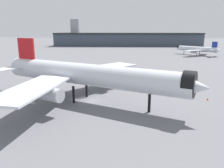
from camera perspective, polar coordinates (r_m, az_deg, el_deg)
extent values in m
plane|color=slate|center=(59.48, -5.24, -4.38)|extent=(900.00, 900.00, 0.00)
cylinder|color=silver|center=(57.58, -6.21, 2.41)|extent=(50.83, 24.32, 5.55)
cone|color=silver|center=(48.15, 20.47, -0.67)|extent=(7.67, 7.29, 5.44)
cone|color=silver|center=(75.42, -22.92, 4.11)|extent=(8.64, 7.54, 5.27)
cylinder|color=black|center=(48.20, 19.21, -0.04)|extent=(4.37, 6.13, 5.60)
cube|color=silver|center=(71.92, -2.29, 4.21)|extent=(21.46, 23.55, 0.44)
cylinder|color=#B7BAC1|center=(69.24, -2.57, 2.29)|extent=(7.95, 5.52, 3.05)
cube|color=silver|center=(49.68, -19.65, -1.00)|extent=(9.78, 24.05, 0.44)
cylinder|color=#B7BAC1|center=(51.13, -16.20, -2.45)|extent=(7.95, 5.52, 3.05)
cube|color=red|center=(71.66, -21.12, 7.41)|extent=(6.06, 2.81, 8.88)
cube|color=silver|center=(76.96, -17.95, 5.13)|extent=(7.84, 10.51, 0.33)
cube|color=silver|center=(69.20, -25.22, 3.56)|extent=(7.84, 10.51, 0.33)
cylinder|color=black|center=(51.55, 9.56, -4.83)|extent=(0.67, 0.67, 4.44)
cylinder|color=black|center=(62.52, -6.57, -1.39)|extent=(0.67, 0.67, 4.44)
cylinder|color=black|center=(58.03, -9.85, -2.71)|extent=(0.67, 0.67, 4.44)
cylinder|color=silver|center=(176.44, 20.89, 8.44)|extent=(25.75, 22.49, 3.55)
cone|color=silver|center=(183.74, 16.58, 8.95)|extent=(5.23, 5.18, 3.48)
cone|color=silver|center=(170.22, 25.54, 7.84)|extent=(5.71, 5.56, 3.38)
cylinder|color=black|center=(183.36, 16.78, 9.01)|extent=(3.54, 3.77, 3.59)
cube|color=silver|center=(167.68, 20.27, 8.10)|extent=(14.32, 11.46, 0.28)
cylinder|color=#B7BAC1|center=(169.59, 20.27, 7.76)|extent=(4.54, 4.26, 1.95)
cube|color=silver|center=(183.28, 22.78, 8.30)|extent=(9.75, 14.64, 0.28)
cylinder|color=#B7BAC1|center=(182.18, 22.31, 7.95)|extent=(4.54, 4.26, 1.95)
cube|color=navy|center=(170.93, 24.87, 8.88)|extent=(3.04, 2.64, 5.69)
cube|color=silver|center=(167.51, 24.49, 7.99)|extent=(5.67, 6.00, 0.21)
cube|color=silver|center=(174.25, 25.44, 8.07)|extent=(5.67, 6.00, 0.21)
cylinder|color=black|center=(181.27, 18.02, 7.77)|extent=(0.43, 0.43, 2.84)
cylinder|color=black|center=(174.38, 20.98, 7.32)|extent=(0.43, 0.43, 2.84)
cylinder|color=black|center=(177.72, 21.52, 7.38)|extent=(0.43, 0.43, 2.84)
cube|color=#3D4756|center=(260.16, 4.01, 11.24)|extent=(165.70, 42.42, 13.57)
cube|color=#232628|center=(259.93, 4.04, 12.87)|extent=(165.95, 45.24, 1.20)
cylinder|color=#939399|center=(264.76, -9.46, 12.89)|extent=(10.17, 10.17, 29.77)
cube|color=black|center=(91.26, 3.40, 2.51)|extent=(5.82, 3.25, 0.35)
cube|color=red|center=(90.70, 4.42, 3.05)|extent=(2.58, 2.66, 1.60)
cube|color=#1E2D38|center=(90.43, 5.04, 3.21)|extent=(0.43, 1.91, 0.80)
cube|color=red|center=(91.26, 2.81, 3.33)|extent=(3.66, 2.86, 2.20)
cylinder|color=black|center=(91.97, 4.74, 2.46)|extent=(0.94, 0.44, 0.90)
cylinder|color=black|center=(89.77, 4.41, 2.18)|extent=(0.94, 0.44, 0.90)
cylinder|color=black|center=(92.86, 2.42, 2.61)|extent=(0.94, 0.44, 0.90)
cylinder|color=black|center=(90.68, 2.04, 2.33)|extent=(0.94, 0.44, 0.90)
cone|color=#F2600C|center=(65.19, 23.38, -3.53)|extent=(0.57, 0.57, 0.71)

